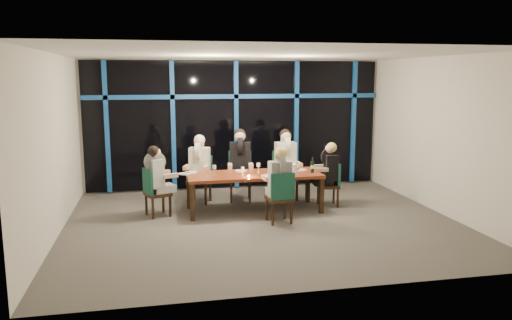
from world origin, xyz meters
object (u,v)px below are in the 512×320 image
Objects in this scene: dining_table at (254,177)px; chair_far_left at (200,177)px; diner_end_right at (329,165)px; chair_near_mid at (281,195)px; diner_far_right at (286,154)px; diner_far_mid at (240,155)px; water_pitcher at (294,169)px; chair_far_mid at (240,173)px; diner_near_mid at (279,174)px; chair_end_left at (154,190)px; wine_bottle at (312,167)px; chair_far_right at (285,172)px; diner_far_left at (199,159)px; diner_end_left at (157,170)px; chair_end_right at (332,182)px.

chair_far_left reaches higher than dining_table.
chair_far_left is 1.12× the size of diner_end_right.
chair_near_mid is 1.86m from diner_far_right.
diner_far_mid is 1.40m from water_pitcher.
diner_end_right is (1.67, -0.85, 0.27)m from chair_far_mid.
chair_near_mid is 0.38m from diner_near_mid.
diner_near_mid is at bearing -131.46° from chair_end_left.
diner_far_mid is at bearing -107.96° from diner_end_right.
chair_end_left is 2.91× the size of wine_bottle.
wine_bottle is at bearing -76.09° from chair_far_right.
diner_end_right is (2.55, -0.76, -0.08)m from diner_far_left.
dining_table is 0.91m from diner_far_mid.
diner_far_left is 1.09× the size of diner_end_right.
diner_end_left is 2.84× the size of wine_bottle.
diner_end_left is (-1.74, -0.92, 0.30)m from chair_far_mid.
chair_far_left is at bearing -177.42° from diner_far_mid.
diner_far_right is at bearing 90.74° from water_pitcher.
diner_end_left is at bearing -27.94° from chair_near_mid.
chair_far_mid reaches higher than water_pitcher.
diner_far_left is 0.86m from diner_far_mid.
diner_far_right is (-0.78, 0.71, 0.49)m from chair_end_right.
diner_far_mid is 1.92m from diner_end_left.
diner_end_left reaches higher than diner_end_right.
diner_end_left is 2.32m from diner_near_mid.
wine_bottle reaches higher than chair_far_mid.
wine_bottle is at bearing -29.74° from diner_far_mid.
chair_far_right is at bearing 4.77° from chair_far_mid.
chair_near_mid reaches higher than chair_end_left.
diner_end_left is 3.42m from diner_end_right.
water_pitcher is at bearing -46.39° from chair_far_mid.
diner_far_right is 1.16× the size of diner_end_right.
chair_far_mid is 1.10× the size of diner_far_left.
diner_far_left is 2.66m from diner_end_right.
chair_end_right is 1.67m from chair_near_mid.
chair_far_left is at bearing 135.83° from dining_table.
chair_far_right is 1.19× the size of diner_end_right.
chair_far_left is 1.87m from diner_far_right.
chair_end_right is (1.75, -0.86, -0.09)m from chair_far_mid.
water_pitcher is at bearing -130.75° from diner_near_mid.
diner_far_right is 1.10× the size of diner_near_mid.
chair_far_right is 2.86m from diner_end_left.
diner_end_right is (0.71, -0.79, 0.28)m from chair_far_right.
diner_far_right is at bearing 42.76° from dining_table.
chair_far_left is 2.67m from diner_end_right.
dining_table is 1.33m from diner_far_left.
wine_bottle is (0.29, -1.02, 0.30)m from chair_far_right.
wine_bottle is (3.07, -0.13, 0.36)m from chair_end_left.
diner_end_left is (-2.71, -0.86, 0.31)m from chair_far_right.
water_pitcher is (1.69, -1.18, 0.31)m from chair_far_left.
wine_bottle is at bearing -7.05° from dining_table.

